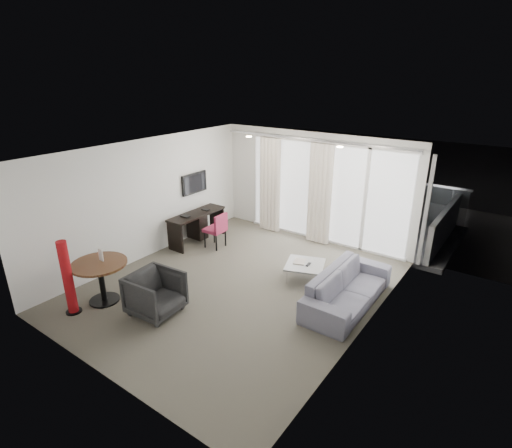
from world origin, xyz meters
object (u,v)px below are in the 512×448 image
Objects in this scene: desk at (197,227)px; desk_chair at (215,230)px; rattan_chair_b at (403,209)px; rattan_chair_a at (376,225)px; round_table at (102,282)px; coffee_table at (305,271)px; red_lamp at (68,278)px; tub_armchair at (156,294)px; sofa at (348,288)px.

desk_chair is (0.56, 0.01, 0.06)m from desk.
desk_chair is 5.08m from rattan_chair_b.
desk_chair is 1.17× the size of rattan_chair_a.
rattan_chair_b reaches higher than round_table.
rattan_chair_b is at bearing 80.78° from coffee_table.
desk_chair is at bearing 86.93° from red_lamp.
rattan_chair_b reaches higher than desk_chair.
desk_chair is 1.03× the size of tub_armchair.
sofa is at bearing -53.85° from tub_armchair.
coffee_table is 2.84m from rattan_chair_a.
rattan_chair_b reaches higher than tub_armchair.
desk is 0.71× the size of sofa.
desk_chair is at bearing -156.33° from rattan_chair_a.
desk is at bearing 82.97° from sofa.
rattan_chair_b is (0.67, 4.13, 0.29)m from coffee_table.
desk_chair is at bearing -131.51° from rattan_chair_b.
coffee_table is 1.01× the size of rattan_chair_a.
red_lamp is at bearing -135.32° from rattan_chair_a.
round_table is at bearing -136.47° from rattan_chair_a.
rattan_chair_a is (0.43, 2.80, 0.20)m from coffee_table.
desk_chair is 0.39× the size of sofa.
desk is at bearing 96.10° from red_lamp.
rattan_chair_b reaches higher than coffee_table.
sofa is 2.37× the size of rattan_chair_b.
coffee_table is at bearing 51.53° from red_lamp.
round_table reaches higher than tub_armchair.
desk is 3.02m from round_table.
red_lamp is 1.63× the size of tub_armchair.
rattan_chair_a is at bearing 37.36° from desk.
desk is 2.13× the size of coffee_table.
desk_chair is 2.87m from tub_armchair.
coffee_table is at bearing 48.04° from round_table.
desk_chair reaches higher than tub_armchair.
coffee_table is 0.34× the size of sofa.
tub_armchair is at bearing -128.31° from rattan_chair_a.
rattan_chair_b is (0.24, 1.33, 0.10)m from rattan_chair_a.
round_table reaches higher than desk.
desk_chair is 0.88× the size of round_table.
round_table is 7.68m from rattan_chair_b.
round_table is 1.05× the size of rattan_chair_b.
round_table is 0.72× the size of red_lamp.
rattan_chair_b is (2.15, 6.67, 0.09)m from tub_armchair.
desk_chair is 2.51m from coffee_table.
rattan_chair_a reaches higher than sofa.
coffee_table is 0.80× the size of rattan_chair_b.
red_lamp is (-0.19, -3.51, 0.24)m from desk_chair.
tub_armchair is 1.12× the size of coffee_table.
tub_armchair is (1.07, 0.30, -0.01)m from round_table.
desk is at bearing 178.70° from desk_chair.
round_table is 1.17× the size of tub_armchair.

